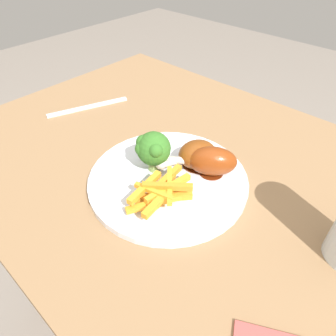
# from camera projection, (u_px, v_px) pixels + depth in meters

# --- Properties ---
(ground_plane) EXTENTS (6.00, 6.00, 0.00)m
(ground_plane) POSITION_uv_depth(u_px,v_px,m) (177.00, 324.00, 1.04)
(ground_plane) COLOR gray
(dining_table) EXTENTS (0.92, 0.65, 0.72)m
(dining_table) POSITION_uv_depth(u_px,v_px,m) (182.00, 209.00, 0.65)
(dining_table) COLOR #8E6B47
(dining_table) RESTS_ON ground_plane
(dinner_plate) EXTENTS (0.27, 0.27, 0.01)m
(dinner_plate) POSITION_uv_depth(u_px,v_px,m) (168.00, 179.00, 0.52)
(dinner_plate) COLOR silver
(dinner_plate) RESTS_ON dining_table
(broccoli_floret_front) EXTENTS (0.06, 0.06, 0.07)m
(broccoli_floret_front) POSITION_uv_depth(u_px,v_px,m) (152.00, 148.00, 0.50)
(broccoli_floret_front) COLOR #8EAD58
(broccoli_floret_front) RESTS_ON dinner_plate
(carrot_fries_pile) EXTENTS (0.08, 0.12, 0.03)m
(carrot_fries_pile) POSITION_uv_depth(u_px,v_px,m) (161.00, 192.00, 0.47)
(carrot_fries_pile) COLOR orange
(carrot_fries_pile) RESTS_ON dinner_plate
(chicken_drumstick_near) EXTENTS (0.13, 0.11, 0.05)m
(chicken_drumstick_near) POSITION_uv_depth(u_px,v_px,m) (209.00, 161.00, 0.51)
(chicken_drumstick_near) COLOR #5C1F09
(chicken_drumstick_near) RESTS_ON dinner_plate
(chicken_drumstick_far) EXTENTS (0.08, 0.12, 0.05)m
(chicken_drumstick_far) POSITION_uv_depth(u_px,v_px,m) (197.00, 154.00, 0.53)
(chicken_drumstick_far) COLOR #58240B
(chicken_drumstick_far) RESTS_ON dinner_plate
(fork) EXTENTS (0.08, 0.18, 0.00)m
(fork) POSITION_uv_depth(u_px,v_px,m) (88.00, 107.00, 0.72)
(fork) COLOR silver
(fork) RESTS_ON dining_table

